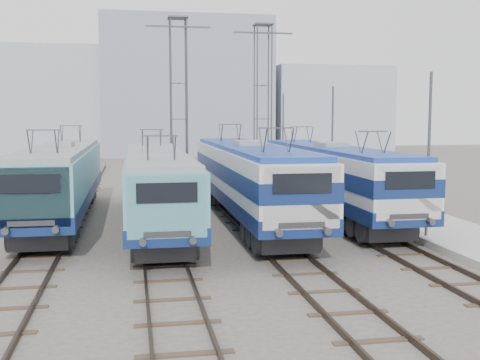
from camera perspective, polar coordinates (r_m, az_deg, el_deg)
name	(u,v)px	position (r m, az deg, el deg)	size (l,w,h in m)	color
ground	(228,263)	(21.59, -1.11, -7.90)	(160.00, 160.00, 0.00)	#514C47
platform	(399,215)	(32.12, 14.82, -3.20)	(4.00, 70.00, 0.30)	#9E9E99
locomotive_far_left	(61,177)	(30.53, -16.64, 0.31)	(2.90, 18.35, 3.45)	#0F1F50
locomotive_center_left	(156,183)	(27.59, -7.96, -0.25)	(2.79, 17.63, 3.32)	#0F1F50
locomotive_center_right	(249,175)	(29.03, 0.87, 0.48)	(2.96, 18.74, 3.52)	#0F1F50
locomotive_far_right	(332,173)	(31.13, 8.68, 0.63)	(2.85, 17.99, 3.38)	#0F1F50
catenary_tower_west	(179,96)	(42.84, -5.84, 7.95)	(4.50, 1.20, 12.00)	#3F4247
catenary_tower_east	(263,97)	(45.78, 2.18, 7.86)	(4.50, 1.20, 12.00)	#3F4247
mast_front	(429,158)	(25.69, 17.44, 1.97)	(0.12, 0.12, 7.00)	#3F4247
mast_mid	(332,145)	(36.72, 8.73, 3.33)	(0.12, 0.12, 7.00)	#3F4247
mast_rear	(283,138)	(48.22, 4.10, 4.02)	(0.12, 0.12, 7.00)	#3F4247
building_west	(48,102)	(83.40, -17.72, 7.02)	(18.00, 12.00, 14.00)	#969FA8
building_center	(185,88)	(83.10, -5.22, 8.66)	(22.00, 14.00, 18.00)	gray
building_east	(325,111)	(87.09, 8.11, 6.53)	(16.00, 12.00, 12.00)	#969FA8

